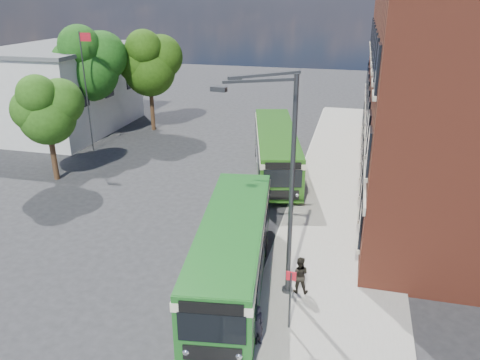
# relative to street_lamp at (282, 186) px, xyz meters

# --- Properties ---
(ground) EXTENTS (120.00, 120.00, 0.00)m
(ground) POSITION_rel_street_lamp_xyz_m (-4.84, 2.00, -4.79)
(ground) COLOR #262729
(ground) RESTS_ON ground
(pavement) EXTENTS (6.00, 48.00, 0.15)m
(pavement) POSITION_rel_street_lamp_xyz_m (2.16, 10.00, -4.72)
(pavement) COLOR gray
(pavement) RESTS_ON ground
(kerb_line) EXTENTS (0.12, 48.00, 0.01)m
(kerb_line) POSITION_rel_street_lamp_xyz_m (-0.89, 10.00, -4.79)
(kerb_line) COLOR beige
(kerb_line) RESTS_ON ground
(brick_office) EXTENTS (12.10, 26.00, 14.20)m
(brick_office) POSITION_rel_street_lamp_xyz_m (9.16, 14.00, 2.18)
(brick_office) COLOR maroon
(brick_office) RESTS_ON ground
(white_building) EXTENTS (9.40, 13.40, 7.30)m
(white_building) POSITION_rel_street_lamp_xyz_m (-22.84, 20.00, -1.13)
(white_building) COLOR beige
(white_building) RESTS_ON ground
(flagpole) EXTENTS (0.95, 0.10, 9.00)m
(flagpole) POSITION_rel_street_lamp_xyz_m (-17.29, 15.00, 0.15)
(flagpole) COLOR #313336
(flagpole) RESTS_ON ground
(street_lamp) EXTENTS (2.96, 2.38, 9.00)m
(street_lamp) POSITION_rel_street_lamp_xyz_m (0.00, 0.00, 0.00)
(street_lamp) COLOR #313336
(street_lamp) RESTS_ON ground
(bus_stop_sign) EXTENTS (0.35, 0.08, 2.52)m
(bus_stop_sign) POSITION_rel_street_lamp_xyz_m (0.76, -2.20, -3.28)
(bus_stop_sign) COLOR #313336
(bus_stop_sign) RESTS_ON ground
(bus_front) EXTENTS (3.99, 10.85, 3.02)m
(bus_front) POSITION_rel_street_lamp_xyz_m (-2.00, 0.17, -2.96)
(bus_front) COLOR #1D6120
(bus_front) RESTS_ON ground
(bus_rear) EXTENTS (5.36, 12.49, 3.02)m
(bus_rear) POSITION_rel_street_lamp_xyz_m (-2.60, 13.80, -2.96)
(bus_rear) COLOR #255A16
(bus_rear) RESTS_ON ground
(pedestrian_a) EXTENTS (0.71, 0.68, 1.63)m
(pedestrian_a) POSITION_rel_street_lamp_xyz_m (-0.24, -3.37, -3.83)
(pedestrian_a) COLOR black
(pedestrian_a) RESTS_ON pavement
(pedestrian_b) EXTENTS (0.81, 0.65, 1.60)m
(pedestrian_b) POSITION_rel_street_lamp_xyz_m (0.81, 0.09, -3.84)
(pedestrian_b) COLOR black
(pedestrian_b) RESTS_ON pavement
(tree_left) EXTENTS (4.15, 3.95, 7.01)m
(tree_left) POSITION_rel_street_lamp_xyz_m (-16.46, 8.94, -0.03)
(tree_left) COLOR #3A2315
(tree_left) RESTS_ON ground
(tree_mid) EXTENTS (5.54, 5.27, 9.36)m
(tree_mid) POSITION_rel_street_lamp_xyz_m (-18.63, 17.81, 1.56)
(tree_mid) COLOR #3A2315
(tree_mid) RESTS_ON ground
(tree_right) EXTENTS (5.21, 4.96, 8.80)m
(tree_right) POSITION_rel_street_lamp_xyz_m (-15.13, 21.68, 1.18)
(tree_right) COLOR #3A2315
(tree_right) RESTS_ON ground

